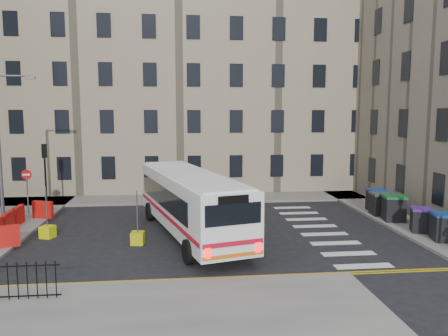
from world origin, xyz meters
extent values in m
plane|color=black|center=(0.00, 0.00, 0.00)|extent=(120.00, 120.00, 0.00)
cube|color=slate|center=(-6.00, 8.60, 0.07)|extent=(36.00, 3.20, 0.15)
cube|color=slate|center=(9.00, 4.00, 0.07)|extent=(2.40, 26.00, 0.15)
cube|color=slate|center=(-7.00, -10.00, 0.07)|extent=(20.00, 6.00, 0.15)
cube|color=gray|center=(-7.00, 15.50, 8.00)|extent=(38.00, 10.50, 16.00)
cylinder|color=black|center=(-12.00, 6.50, 1.75)|extent=(0.12, 0.12, 3.20)
cube|color=black|center=(-12.00, 6.50, 3.80)|extent=(0.28, 0.22, 0.90)
cylinder|color=#595B5E|center=(-12.50, 4.50, 1.35)|extent=(0.08, 0.08, 2.40)
cube|color=red|center=(-12.50, 4.50, 2.85)|extent=(0.60, 0.04, 0.60)
cube|color=red|center=(-12.20, 0.50, 0.65)|extent=(0.25, 1.25, 1.00)
cube|color=red|center=(-12.20, 2.00, 0.65)|extent=(0.25, 1.25, 1.00)
cube|color=red|center=(-11.30, 3.30, 0.65)|extent=(1.26, 0.66, 1.00)
cube|color=red|center=(-11.30, -2.30, 0.65)|extent=(1.26, 0.66, 1.00)
cube|color=white|center=(-2.88, -0.71, 1.83)|extent=(5.52, 11.81, 2.62)
cube|color=black|center=(-4.29, -0.55, 2.04)|extent=(2.45, 8.92, 1.05)
cube|color=black|center=(-1.75, 0.13, 2.04)|extent=(2.45, 8.92, 1.05)
cube|color=black|center=(-4.38, 4.86, 2.10)|extent=(2.24, 0.66, 1.15)
cube|color=black|center=(-1.39, -6.29, 2.36)|extent=(2.24, 0.66, 0.84)
cube|color=red|center=(-4.16, -1.06, 1.20)|extent=(2.97, 10.94, 0.19)
cube|color=red|center=(-1.60, -0.37, 1.20)|extent=(2.97, 10.94, 0.19)
cube|color=#FF0C0C|center=(-2.40, -6.57, 0.94)|extent=(0.24, 0.11, 0.42)
cube|color=#FF0C0C|center=(-0.37, -6.03, 0.94)|extent=(0.24, 0.11, 0.42)
cylinder|color=black|center=(-5.15, 2.69, 0.52)|extent=(0.55, 1.09, 1.05)
cylinder|color=black|center=(-2.62, 3.37, 0.52)|extent=(0.55, 1.09, 1.05)
cylinder|color=black|center=(-3.09, -5.00, 0.52)|extent=(0.55, 1.09, 1.05)
cylinder|color=black|center=(-0.56, -4.32, 0.52)|extent=(0.55, 1.09, 1.05)
cube|color=black|center=(9.11, -3.34, 0.75)|extent=(1.24, 1.35, 1.20)
cube|color=navy|center=(9.11, -3.34, 1.41)|extent=(1.30, 1.42, 0.12)
cube|color=black|center=(8.89, -1.77, 0.71)|extent=(1.25, 1.34, 1.12)
cube|color=#4E207A|center=(8.89, -1.77, 1.33)|extent=(1.32, 1.40, 0.12)
cube|color=black|center=(8.64, 0.62, 0.80)|extent=(1.30, 1.43, 1.31)
cube|color=#17672D|center=(8.64, 0.62, 1.52)|extent=(1.36, 1.50, 0.14)
cube|color=black|center=(8.54, 2.09, 0.75)|extent=(1.11, 1.25, 1.20)
cube|color=#3D3C3F|center=(8.54, 2.09, 1.41)|extent=(1.16, 1.30, 0.13)
cube|color=black|center=(8.87, 3.12, 0.76)|extent=(1.08, 1.23, 1.22)
cube|color=navy|center=(8.87, 3.12, 1.43)|extent=(1.14, 1.28, 0.13)
cube|color=#D9E60C|center=(-10.00, -0.38, 0.30)|extent=(0.78, 0.78, 0.60)
cube|color=#C3C30B|center=(-5.42, -1.96, 0.30)|extent=(0.66, 0.66, 0.60)
camera|label=1|loc=(-3.46, -22.43, 6.17)|focal=35.00mm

